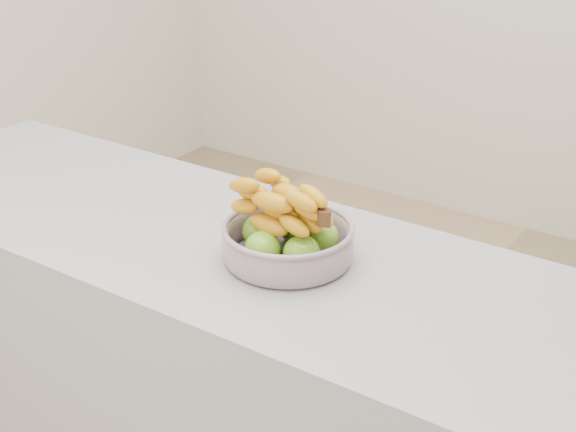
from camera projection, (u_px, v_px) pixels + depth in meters
name	position (u px, v px, depth m)	size (l,w,h in m)	color
counter	(230.00, 405.00, 1.93)	(2.00, 0.60, 0.90)	#93939B
fruit_bowl	(288.00, 236.00, 1.63)	(0.27, 0.27, 0.17)	#A6B8C8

